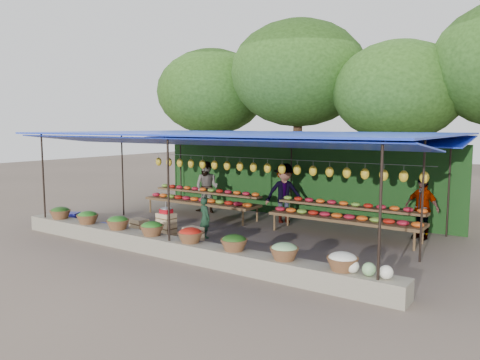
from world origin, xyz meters
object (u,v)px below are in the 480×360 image
Objects in this scene: vendor_seated at (205,218)px; blue_crate_back at (70,218)px; weighing_scale at (166,210)px; blue_crate_front at (102,229)px; crate_counter at (166,231)px.

vendor_seated is 1.98× the size of blue_crate_back.
vendor_seated is at bearing 63.68° from weighing_scale.
blue_crate_front is at bearing -36.46° from blue_crate_back.
crate_counter is 1.13m from vendor_seated.
blue_crate_back is (-4.12, 0.08, -0.14)m from crate_counter.
vendor_seated is at bearing 62.30° from crate_counter.
blue_crate_back is at bearing -178.16° from blue_crate_front.
blue_crate_back reaches higher than blue_crate_front.
weighing_scale is at bearing 0.00° from crate_counter.
vendor_seated is 2.93m from blue_crate_front.
vendor_seated reaches higher than blue_crate_front.
vendor_seated reaches higher than blue_crate_back.
vendor_seated is at bearing -12.96° from blue_crate_back.
blue_crate_back is at bearing 178.88° from weighing_scale.
weighing_scale is at bearing 24.74° from blue_crate_front.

